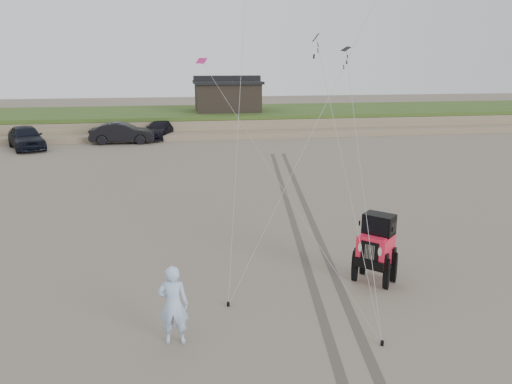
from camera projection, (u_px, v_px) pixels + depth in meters
The scene contains 11 objects.
ground at pixel (303, 311), 13.52m from camera, with size 160.00×160.00×0.00m, color #6B6054.
dune_ridge at pixel (207, 120), 49.05m from camera, with size 160.00×14.25×1.73m.
cabin at pixel (227, 95), 48.26m from camera, with size 6.40×5.40×3.35m.
truck_a at pixel (26, 137), 37.69m from camera, with size 2.13×5.29×1.80m, color black.
truck_b at pixel (122, 133), 40.23m from camera, with size 1.77×5.08×1.67m, color black.
truck_c at pixel (160, 130), 42.82m from camera, with size 2.07×5.08×1.47m, color black.
jeep at pixel (375, 256), 15.11m from camera, with size 1.97×4.58×1.71m, color #FF1F40, non-canonical shape.
man at pixel (173, 305), 11.81m from camera, with size 0.72×0.47×1.98m, color #94B2E5.
stake_main at pixel (228, 304), 13.80m from camera, with size 0.08×0.08×0.12m, color black.
stake_aux at pixel (382, 343), 11.90m from camera, with size 0.08×0.08×0.12m, color black.
tire_tracks at pixel (301, 218), 21.46m from camera, with size 5.22×29.74×0.01m.
Camera 1 is at (-3.27, -11.85, 6.63)m, focal length 35.00 mm.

